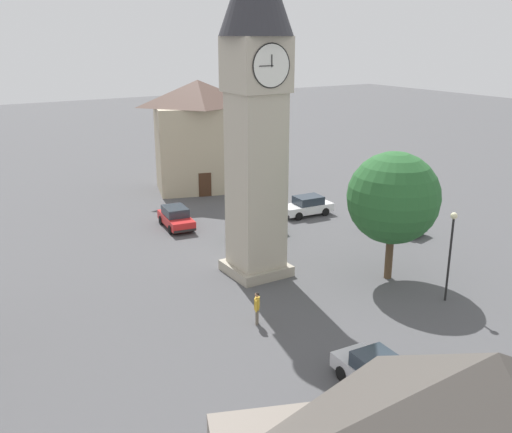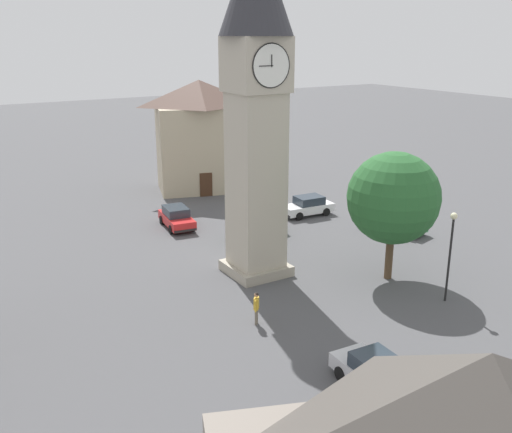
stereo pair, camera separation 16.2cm
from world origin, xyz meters
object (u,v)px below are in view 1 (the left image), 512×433
object	(u,v)px
building_terrace_right	(199,135)
lamp_post	(451,242)
clock_tower	(256,80)
car_red_corner	(397,221)
car_silver_kerb	(176,217)
pedestrian	(257,305)
car_blue_kerb	(256,226)
car_white_side	(307,206)
car_black_far	(378,374)
tree	(393,198)

from	to	relation	value
building_terrace_right	lamp_post	xyz separation A→B (m)	(-0.76, 27.79, -1.70)
clock_tower	car_red_corner	world-z (taller)	clock_tower
car_silver_kerb	pedestrian	size ratio (longest dim) A/B	2.54
car_blue_kerb	car_white_side	world-z (taller)	same
car_silver_kerb	car_black_far	size ratio (longest dim) A/B	1.02
car_blue_kerb	clock_tower	bearing A→B (deg)	58.01
clock_tower	car_white_side	world-z (taller)	clock_tower
tree	lamp_post	bearing A→B (deg)	97.34
car_red_corner	tree	xyz separation A→B (m)	(6.45, 5.82, 4.08)
clock_tower	car_red_corner	xyz separation A→B (m)	(-12.61, -1.12, -10.48)
pedestrian	building_terrace_right	distance (m)	26.73
car_red_corner	pedestrian	bearing A→B (deg)	22.56
car_black_far	building_terrace_right	distance (m)	33.32
clock_tower	car_silver_kerb	size ratio (longest dim) A/B	4.48
car_silver_kerb	building_terrace_right	size ratio (longest dim) A/B	0.44
clock_tower	lamp_post	world-z (taller)	clock_tower
clock_tower	car_blue_kerb	xyz separation A→B (m)	(-3.40, -5.44, -10.48)
car_silver_kerb	tree	distance (m)	16.95
car_red_corner	car_white_side	xyz separation A→B (m)	(3.16, -6.57, 0.00)
car_white_side	pedestrian	size ratio (longest dim) A/B	2.50
car_silver_kerb	tree	world-z (taller)	tree
car_silver_kerb	lamp_post	world-z (taller)	lamp_post
pedestrian	clock_tower	bearing A→B (deg)	-121.24
car_white_side	car_black_far	size ratio (longest dim) A/B	1.01
clock_tower	car_black_far	size ratio (longest dim) A/B	4.57
car_white_side	building_terrace_right	size ratio (longest dim) A/B	0.43
clock_tower	car_black_far	distance (m)	16.68
car_red_corner	building_terrace_right	size ratio (longest dim) A/B	0.45
car_white_side	car_blue_kerb	bearing A→B (deg)	20.39
car_silver_kerb	building_terrace_right	world-z (taller)	building_terrace_right
clock_tower	building_terrace_right	distance (m)	21.08
car_silver_kerb	clock_tower	bearing A→B (deg)	93.03
clock_tower	car_red_corner	distance (m)	16.43
car_red_corner	car_white_side	world-z (taller)	same
clock_tower	pedestrian	size ratio (longest dim) A/B	11.40
tree	lamp_post	world-z (taller)	tree
car_black_far	tree	world-z (taller)	tree
car_red_corner	car_white_side	size ratio (longest dim) A/B	1.04
building_terrace_right	lamp_post	bearing A→B (deg)	91.57
car_white_side	lamp_post	world-z (taller)	lamp_post
clock_tower	building_terrace_right	xyz separation A→B (m)	(-5.89, -19.25, -6.24)
car_blue_kerb	building_terrace_right	distance (m)	14.66
car_red_corner	tree	distance (m)	9.60
clock_tower	tree	size ratio (longest dim) A/B	2.58
tree	car_silver_kerb	bearing A→B (deg)	-65.95
car_silver_kerb	lamp_post	xyz separation A→B (m)	(-7.20, 18.86, 2.54)
clock_tower	car_black_far	world-z (taller)	clock_tower
car_red_corner	car_black_far	distance (m)	20.32
car_blue_kerb	car_red_corner	distance (m)	10.18
pedestrian	building_terrace_right	size ratio (longest dim) A/B	0.17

